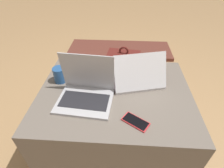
# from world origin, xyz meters

# --- Properties ---
(ground_plane) EXTENTS (14.00, 14.00, 0.00)m
(ground_plane) POSITION_xyz_m (0.00, 0.00, 0.00)
(ground_plane) COLOR tan
(ottoman) EXTENTS (0.98, 0.76, 0.43)m
(ottoman) POSITION_xyz_m (0.00, 0.00, 0.22)
(ottoman) COLOR #3D3832
(ottoman) RESTS_ON ground_plane
(laptop_near) EXTENTS (0.34, 0.28, 0.27)m
(laptop_near) POSITION_xyz_m (-0.17, -0.07, 0.49)
(laptop_near) COLOR #B7B7BC
(laptop_near) RESTS_ON ottoman
(laptop_far) EXTENTS (0.38, 0.31, 0.23)m
(laptop_far) POSITION_xyz_m (0.15, 0.09, 0.48)
(laptop_far) COLOR silver
(laptop_far) RESTS_ON ottoman
(cell_phone) EXTENTS (0.16, 0.14, 0.01)m
(cell_phone) POSITION_xyz_m (0.12, -0.24, 0.44)
(cell_phone) COLOR red
(cell_phone) RESTS_ON ottoman
(backpack) EXTENTS (0.30, 0.24, 0.50)m
(backpack) POSITION_xyz_m (0.05, 0.52, 0.21)
(backpack) COLOR #5B1E19
(backpack) RESTS_ON ground_plane
(coffee_mug) EXTENTS (0.13, 0.08, 0.10)m
(coffee_mug) POSITION_xyz_m (-0.37, 0.09, 0.48)
(coffee_mug) COLOR #285693
(coffee_mug) RESTS_ON ottoman
(fireplace_hearth) EXTENTS (1.40, 0.50, 0.04)m
(fireplace_hearth) POSITION_xyz_m (0.00, 1.37, 0.02)
(fireplace_hearth) COLOR brown
(fireplace_hearth) RESTS_ON ground_plane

